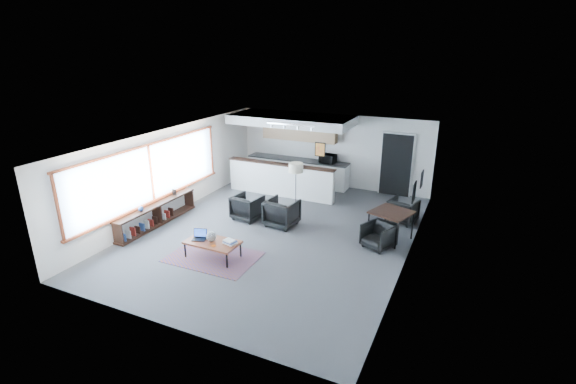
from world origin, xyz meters
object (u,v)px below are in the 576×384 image
at_px(ceramic_pot, 211,236).
at_px(armchair_left, 247,206).
at_px(floor_lamp, 296,169).
at_px(microwave, 328,157).
at_px(laptop, 200,236).
at_px(dining_table, 391,214).
at_px(armchair_right, 282,211).
at_px(dining_chair_far, 403,211).
at_px(coffee_table, 212,243).
at_px(dining_chair_near, 378,237).
at_px(book_stack, 230,242).

xyz_separation_m(ceramic_pot, armchair_left, (-0.41, 2.42, -0.15)).
height_order(floor_lamp, microwave, floor_lamp).
xyz_separation_m(laptop, microwave, (1.08, 6.09, 0.63)).
relative_size(floor_lamp, dining_table, 1.28).
bearing_deg(armchair_left, laptop, 98.79).
height_order(armchair_right, floor_lamp, floor_lamp).
distance_m(armchair_left, floor_lamp, 1.83).
distance_m(armchair_left, armchair_right, 1.12).
distance_m(floor_lamp, dining_chair_far, 3.37).
relative_size(ceramic_pot, armchair_right, 0.29).
height_order(coffee_table, armchair_left, armchair_left).
relative_size(coffee_table, armchair_right, 1.53).
bearing_deg(coffee_table, laptop, 179.77).
relative_size(laptop, dining_chair_near, 0.65).
bearing_deg(microwave, armchair_right, -82.18).
bearing_deg(coffee_table, microwave, 83.86).
bearing_deg(dining_chair_near, coffee_table, -122.93).
height_order(laptop, dining_chair_far, laptop).
bearing_deg(book_stack, dining_chair_near, 34.52).
bearing_deg(dining_chair_near, floor_lamp, 178.78).
xyz_separation_m(dining_chair_far, microwave, (-3.04, 1.99, 0.80)).
xyz_separation_m(ceramic_pot, dining_chair_near, (3.53, 2.19, -0.24)).
xyz_separation_m(armchair_right, dining_table, (2.98, 0.39, 0.29)).
distance_m(ceramic_pot, armchair_left, 2.46).
relative_size(dining_table, dining_chair_near, 1.97).
bearing_deg(armchair_right, laptop, 71.71).
relative_size(ceramic_pot, dining_chair_near, 0.41).
distance_m(book_stack, armchair_right, 2.35).
bearing_deg(dining_table, dining_chair_near, -105.10).
xyz_separation_m(dining_table, dining_chair_far, (0.10, 1.30, -0.39)).
relative_size(book_stack, microwave, 0.62).
height_order(coffee_table, dining_table, dining_table).
height_order(armchair_left, dining_chair_far, armchair_left).
relative_size(laptop, dining_table, 0.33).
bearing_deg(book_stack, ceramic_pot, -170.09).
distance_m(ceramic_pot, dining_table, 4.64).
xyz_separation_m(laptop, ceramic_pot, (0.33, 0.00, 0.05)).
bearing_deg(coffee_table, floor_lamp, 81.47).
bearing_deg(book_stack, floor_lamp, 87.65).
distance_m(ceramic_pot, book_stack, 0.48).
height_order(book_stack, armchair_left, armchair_left).
bearing_deg(ceramic_pot, armchair_right, 73.45).
relative_size(armchair_left, dining_table, 0.67).
bearing_deg(ceramic_pot, floor_lamp, 80.37).
height_order(armchair_left, dining_chair_near, armchair_left).
bearing_deg(dining_chair_near, armchair_right, -159.62).
relative_size(armchair_right, microwave, 1.52).
bearing_deg(dining_table, book_stack, -139.84).
relative_size(coffee_table, book_stack, 3.76).
bearing_deg(microwave, laptop, -91.74).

